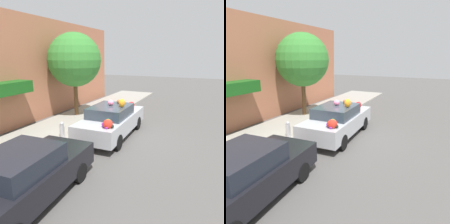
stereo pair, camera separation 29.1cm
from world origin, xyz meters
TOP-DOWN VIEW (x-y plane):
  - ground_plane at (0.00, 0.00)m, footprint 60.00×60.00m
  - sidewalk_curb at (0.00, 2.70)m, footprint 24.00×3.20m
  - building_facade at (-0.11, 4.92)m, footprint 18.00×1.20m
  - street_tree at (2.09, 3.28)m, footprint 3.05×3.05m
  - fire_hydrant at (-1.35, 1.76)m, footprint 0.20×0.20m
  - art_car at (-0.03, -0.04)m, footprint 4.46×1.93m
  - parked_car_plain at (-5.19, -0.02)m, footprint 4.20×1.91m

SIDE VIEW (x-z plane):
  - ground_plane at x=0.00m, z-range 0.00..0.00m
  - sidewalk_curb at x=0.00m, z-range 0.00..0.12m
  - fire_hydrant at x=-1.35m, z-range 0.11..0.81m
  - parked_car_plain at x=-5.19m, z-range 0.01..1.45m
  - art_car at x=-0.03m, z-range -0.13..1.68m
  - building_facade at x=-0.11m, z-range -0.03..5.63m
  - street_tree at x=2.09m, z-range 0.97..5.73m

